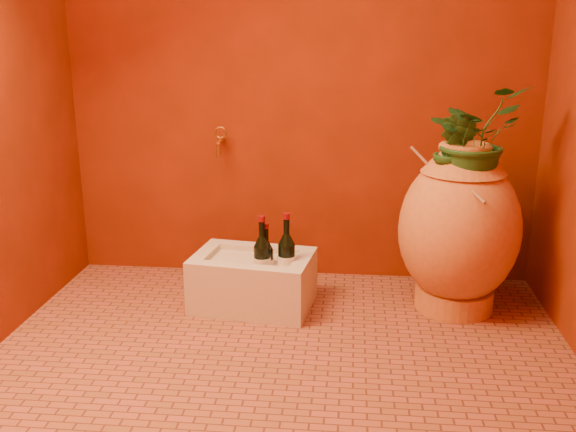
# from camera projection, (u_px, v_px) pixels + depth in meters

# --- Properties ---
(floor) EXTENTS (2.50, 2.50, 0.00)m
(floor) POSITION_uv_depth(u_px,v_px,m) (280.00, 358.00, 2.70)
(floor) COLOR brown
(floor) RESTS_ON ground
(wall_back) EXTENTS (2.50, 0.02, 2.50)m
(wall_back) POSITION_uv_depth(u_px,v_px,m) (301.00, 46.00, 3.31)
(wall_back) COLOR #5D1E05
(wall_back) RESTS_ON ground
(amphora) EXTENTS (0.66, 0.66, 0.83)m
(amphora) POSITION_uv_depth(u_px,v_px,m) (459.00, 228.00, 3.08)
(amphora) COLOR #D0783A
(amphora) RESTS_ON floor
(stone_basin) EXTENTS (0.62, 0.47, 0.27)m
(stone_basin) POSITION_uv_depth(u_px,v_px,m) (253.00, 282.00, 3.19)
(stone_basin) COLOR beige
(stone_basin) RESTS_ON floor
(wine_bottle_a) EXTENTS (0.09, 0.09, 0.35)m
(wine_bottle_a) POSITION_uv_depth(u_px,v_px,m) (286.00, 259.00, 3.08)
(wine_bottle_a) COLOR black
(wine_bottle_a) RESTS_ON stone_basin
(wine_bottle_b) EXTENTS (0.08, 0.08, 0.34)m
(wine_bottle_b) POSITION_uv_depth(u_px,v_px,m) (262.00, 260.00, 3.07)
(wine_bottle_b) COLOR black
(wine_bottle_b) RESTS_ON stone_basin
(wine_bottle_c) EXTENTS (0.07, 0.07, 0.30)m
(wine_bottle_c) POSITION_uv_depth(u_px,v_px,m) (266.00, 262.00, 3.10)
(wine_bottle_c) COLOR black
(wine_bottle_c) RESTS_ON stone_basin
(wall_tap) EXTENTS (0.07, 0.14, 0.15)m
(wall_tap) POSITION_uv_depth(u_px,v_px,m) (220.00, 140.00, 3.41)
(wall_tap) COLOR #AC7C27
(wall_tap) RESTS_ON wall_back
(plant_main) EXTENTS (0.57, 0.56, 0.48)m
(plant_main) POSITION_uv_depth(u_px,v_px,m) (473.00, 138.00, 2.94)
(plant_main) COLOR #1C4F1F
(plant_main) RESTS_ON amphora
(plant_side) EXTENTS (0.25, 0.24, 0.35)m
(plant_side) POSITION_uv_depth(u_px,v_px,m) (454.00, 150.00, 2.92)
(plant_side) COLOR #1C4F1F
(plant_side) RESTS_ON amphora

